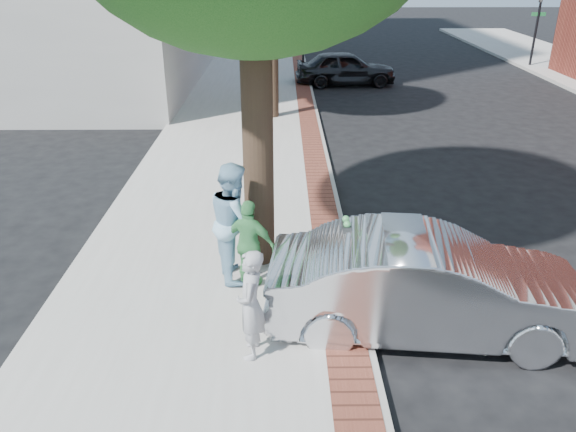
{
  "coord_description": "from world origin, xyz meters",
  "views": [
    {
      "loc": [
        -0.2,
        -7.11,
        5.17
      ],
      "look_at": [
        -0.1,
        1.47,
        1.2
      ],
      "focal_mm": 35.0,
      "sensor_mm": 36.0,
      "label": 1
    }
  ],
  "objects_px": {
    "person_green": "(250,244)",
    "bg_car": "(346,68)",
    "person_gray": "(251,305)",
    "person_officer": "(234,221)",
    "sedan_silver": "(429,286)",
    "parking_meter": "(345,243)"
  },
  "relations": [
    {
      "from": "person_green",
      "to": "bg_car",
      "type": "height_order",
      "value": "person_green"
    },
    {
      "from": "person_gray",
      "to": "person_officer",
      "type": "bearing_deg",
      "value": -168.15
    },
    {
      "from": "sedan_silver",
      "to": "bg_car",
      "type": "bearing_deg",
      "value": 3.6
    },
    {
      "from": "bg_car",
      "to": "person_green",
      "type": "bearing_deg",
      "value": 165.69
    },
    {
      "from": "person_officer",
      "to": "sedan_silver",
      "type": "height_order",
      "value": "person_officer"
    },
    {
      "from": "person_officer",
      "to": "bg_car",
      "type": "xyz_separation_m",
      "value": [
        3.61,
        16.54,
        -0.43
      ]
    },
    {
      "from": "parking_meter",
      "to": "person_gray",
      "type": "distance_m",
      "value": 1.9
    },
    {
      "from": "parking_meter",
      "to": "person_officer",
      "type": "height_order",
      "value": "person_officer"
    },
    {
      "from": "parking_meter",
      "to": "person_officer",
      "type": "bearing_deg",
      "value": 153.78
    },
    {
      "from": "person_officer",
      "to": "person_green",
      "type": "bearing_deg",
      "value": -155.24
    },
    {
      "from": "parking_meter",
      "to": "sedan_silver",
      "type": "xyz_separation_m",
      "value": [
        1.2,
        -0.56,
        -0.42
      ]
    },
    {
      "from": "parking_meter",
      "to": "person_green",
      "type": "relative_size",
      "value": 0.97
    },
    {
      "from": "person_green",
      "to": "sedan_silver",
      "type": "bearing_deg",
      "value": 179.58
    },
    {
      "from": "person_gray",
      "to": "parking_meter",
      "type": "bearing_deg",
      "value": 134.57
    },
    {
      "from": "parking_meter",
      "to": "bg_car",
      "type": "distance_m",
      "value": 17.51
    },
    {
      "from": "person_gray",
      "to": "person_green",
      "type": "bearing_deg",
      "value": -174.64
    },
    {
      "from": "person_green",
      "to": "bg_car",
      "type": "xyz_separation_m",
      "value": [
        3.34,
        16.88,
        -0.17
      ]
    },
    {
      "from": "person_officer",
      "to": "bg_car",
      "type": "height_order",
      "value": "person_officer"
    },
    {
      "from": "person_gray",
      "to": "person_officer",
      "type": "xyz_separation_m",
      "value": [
        -0.37,
        2.14,
        0.22
      ]
    },
    {
      "from": "parking_meter",
      "to": "person_green",
      "type": "bearing_deg",
      "value": 160.43
    },
    {
      "from": "parking_meter",
      "to": "bg_car",
      "type": "relative_size",
      "value": 0.34
    },
    {
      "from": "sedan_silver",
      "to": "bg_car",
      "type": "xyz_separation_m",
      "value": [
        0.65,
        17.97,
        -0.04
      ]
    }
  ]
}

